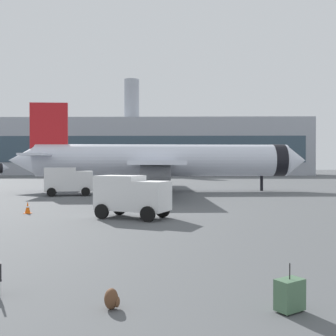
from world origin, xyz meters
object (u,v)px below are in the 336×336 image
at_px(airplane_at_gate, 161,161).
at_px(traveller_backpack, 112,299).
at_px(service_truck, 68,180).
at_px(cargo_van, 132,194).
at_px(rolling_suitcase, 290,295).
at_px(safety_cone_mid, 28,208).

bearing_deg(airplane_at_gate, traveller_backpack, -89.59).
height_order(service_truck, cargo_van, service_truck).
bearing_deg(cargo_van, airplane_at_gate, 87.73).
distance_m(airplane_at_gate, rolling_suitcase, 39.36).
height_order(service_truck, rolling_suitcase, service_truck).
height_order(airplane_at_gate, service_truck, airplane_at_gate).
relative_size(service_truck, safety_cone_mid, 6.57).
bearing_deg(cargo_van, traveller_backpack, -85.44).
distance_m(service_truck, cargo_van, 18.95).
height_order(cargo_van, traveller_backpack, cargo_van).
xyz_separation_m(service_truck, cargo_van, (8.46, -16.95, -0.16)).
bearing_deg(rolling_suitcase, traveller_backpack, 178.76).
xyz_separation_m(safety_cone_mid, traveller_backpack, (8.41, -17.39, -0.16)).
bearing_deg(safety_cone_mid, cargo_van, -16.60).
height_order(airplane_at_gate, safety_cone_mid, airplane_at_gate).
height_order(service_truck, safety_cone_mid, service_truck).
xyz_separation_m(cargo_van, traveller_backpack, (1.22, -15.25, -1.22)).
xyz_separation_m(rolling_suitcase, traveller_backpack, (-4.05, 0.09, -0.16)).
xyz_separation_m(airplane_at_gate, cargo_van, (-0.94, -23.65, -2.21)).
relative_size(airplane_at_gate, service_truck, 6.89).
height_order(airplane_at_gate, cargo_van, airplane_at_gate).
distance_m(airplane_at_gate, safety_cone_mid, 23.22).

